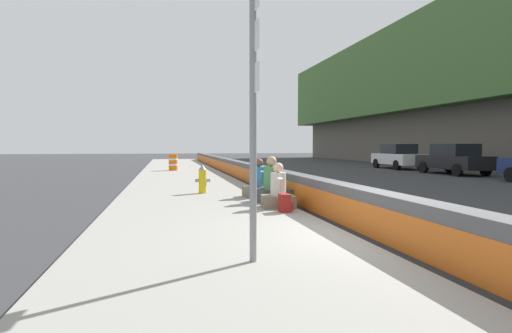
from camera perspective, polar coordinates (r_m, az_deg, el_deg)
ground_plane at (r=7.45m, az=16.10°, el=-9.73°), size 160.00×160.00×0.00m
sidewalk_strip at (r=6.63m, az=-4.87°, el=-10.57°), size 80.00×4.40×0.14m
jersey_barrier at (r=7.37m, az=16.12°, el=-6.51°), size 76.00×0.45×0.85m
route_sign_post at (r=5.28m, az=-0.33°, el=9.64°), size 0.44×0.09×3.60m
fire_hydrant at (r=13.01m, az=-7.28°, el=-1.66°), size 0.26×0.46×0.88m
seated_person_foreground at (r=9.97m, az=3.04°, el=-3.68°), size 0.72×0.82×1.07m
seated_person_middle at (r=11.02m, az=2.12°, el=-2.84°), size 0.91×1.00×1.20m
seated_person_rear at (r=12.04m, az=0.38°, el=-2.48°), size 0.79×0.89×1.11m
backpack at (r=9.32m, az=4.00°, el=-5.01°), size 0.32×0.28×0.40m
construction_barrel at (r=25.21m, az=-11.21°, el=0.56°), size 0.54×0.54×0.95m
parked_car_fourth at (r=25.80m, az=25.32°, el=0.93°), size 4.52×1.98×1.71m
parked_car_midline at (r=30.52m, az=18.77°, el=1.31°), size 4.56×2.06×1.71m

